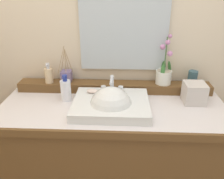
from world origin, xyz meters
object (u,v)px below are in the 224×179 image
tissue_box (194,93)px  reed_diffuser (67,75)px  tumbler_cup (192,77)px  lotion_bottle (66,90)px  sink_basin (111,106)px  potted_plant (164,73)px  soap_dispenser (49,75)px  soap_bar (92,91)px

tissue_box → reed_diffuser: bearing=169.0°
tumbler_cup → tissue_box: tumbler_cup is taller
lotion_bottle → tissue_box: (0.80, 0.01, -0.01)m
tumbler_cup → lotion_bottle: 0.84m
sink_basin → potted_plant: 0.45m
soap_dispenser → reed_diffuser: size_ratio=0.56×
soap_bar → soap_dispenser: (-0.31, 0.13, 0.05)m
potted_plant → tumbler_cup: bearing=1.1°
tumbler_cup → lotion_bottle: lotion_bottle is taller
tissue_box → soap_bar: bearing=-179.4°
soap_dispenser → reed_diffuser: reed_diffuser is taller
soap_bar → lotion_bottle: lotion_bottle is taller
soap_bar → tissue_box: (0.64, 0.01, -0.00)m
potted_plant → tumbler_cup: 0.20m
lotion_bottle → soap_dispenser: bearing=137.1°
soap_bar → lotion_bottle: size_ratio=0.41×
sink_basin → lotion_bottle: lotion_bottle is taller
sink_basin → soap_bar: 0.17m
tissue_box → tumbler_cup: bearing=81.3°
lotion_bottle → potted_plant: bearing=13.9°
soap_bar → reed_diffuser: (-0.20, 0.17, 0.04)m
sink_basin → soap_dispenser: size_ratio=3.24×
soap_dispenser → lotion_bottle: bearing=-42.9°
lotion_bottle → tumbler_cup: bearing=11.0°
potted_plant → soap_dispenser: 0.78m
tumbler_cup → tissue_box: size_ratio=0.69×
potted_plant → reed_diffuser: (-0.66, 0.01, -0.03)m
sink_basin → soap_bar: sink_basin is taller
tumbler_cup → reed_diffuser: bearing=179.3°
lotion_bottle → soap_bar: bearing=0.6°
soap_dispenser → tissue_box: (0.95, -0.13, -0.05)m
tumbler_cup → soap_bar: bearing=-166.5°
tumbler_cup → tissue_box: 0.16m
tissue_box → lotion_bottle: bearing=-179.4°
soap_bar → lotion_bottle: (-0.17, -0.00, 0.01)m
lotion_bottle → sink_basin: bearing=-20.7°
soap_dispenser → reed_diffuser: (0.11, 0.04, -0.02)m
soap_dispenser → tissue_box: soap_dispenser is taller
tumbler_cup → lotion_bottle: size_ratio=0.53×
sink_basin → soap_bar: (-0.12, 0.11, 0.05)m
potted_plant → lotion_bottle: potted_plant is taller
reed_diffuser → tissue_box: size_ratio=1.91×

